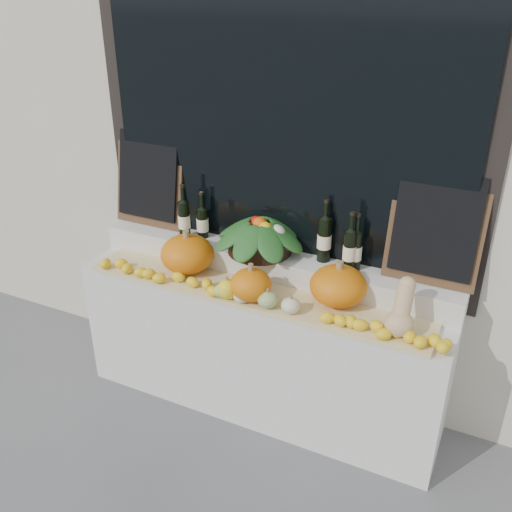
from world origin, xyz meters
The scene contains 18 objects.
storefront_facade centered at (0.00, 2.25, 2.25)m, with size 7.00×0.94×4.50m.
display_sill centered at (0.00, 1.52, 0.44)m, with size 2.30×0.55×0.88m, color silver.
rear_tier centered at (0.00, 1.68, 0.96)m, with size 2.30×0.25×0.16m, color silver.
straw_bedding centered at (0.00, 1.40, 0.89)m, with size 2.10×0.32×0.03m, color tan.
pumpkin_left centered at (-0.48, 1.47, 1.02)m, with size 0.33×0.33×0.23m, color orange.
pumpkin_right centered at (0.48, 1.50, 1.02)m, with size 0.32×0.32×0.22m, color orange.
pumpkin_center centered at (0.02, 1.33, 1.00)m, with size 0.24×0.24×0.19m, color orange.
butternut_squash centered at (0.86, 1.37, 1.03)m, with size 0.15×0.21×0.29m.
decorative_gourds centered at (0.05, 1.29, 0.95)m, with size 0.52×0.13×0.14m.
lemon_heap centered at (0.00, 1.29, 0.94)m, with size 2.20×0.16×0.06m, color yellow, non-canonical shape.
produce_bowl centered at (-0.08, 1.66, 1.15)m, with size 0.60×0.60×0.23m.
wine_bottle_far_left centered at (-0.59, 1.63, 1.17)m, with size 0.08×0.08×0.36m.
wine_bottle_near_left centered at (-0.50, 1.69, 1.14)m, with size 0.08×0.08×0.30m.
wine_bottle_tall centered at (0.31, 1.72, 1.18)m, with size 0.08×0.08×0.38m.
wine_bottle_near_right centered at (0.49, 1.66, 1.17)m, with size 0.08×0.08×0.36m.
wine_bottle_far_right centered at (0.51, 1.69, 1.16)m, with size 0.08×0.08×0.34m.
chalkboard_left centered at (-0.92, 1.74, 1.36)m, with size 0.50×0.14×0.61m.
chalkboard_right centered at (0.92, 1.74, 1.36)m, with size 0.50×0.14×0.61m.
Camera 1 is at (1.26, -1.16, 2.60)m, focal length 40.00 mm.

